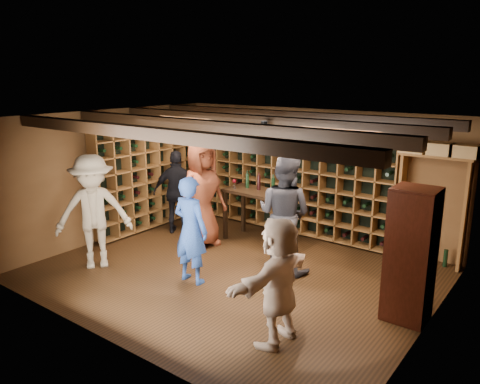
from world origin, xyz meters
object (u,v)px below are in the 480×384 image
Objects in this scene: man_grey_suit at (284,214)px; guest_beige at (278,281)px; man_blue_shirt at (191,230)px; display_cabinet at (410,258)px; tasting_table at (259,198)px; guest_woman_black at (178,192)px; guest_khaki at (93,212)px; guest_red_floral at (202,195)px.

man_grey_suit is 1.22× the size of guest_beige.
man_blue_shirt reaches higher than guest_beige.
display_cabinet is at bearing -165.81° from man_blue_shirt.
tasting_table is at bearing 158.73° from display_cabinet.
guest_beige reaches higher than tasting_table.
guest_woman_black is 1.23× the size of tasting_table.
guest_beige is at bearing -48.97° from tasting_table.
guest_khaki is (-1.68, -0.52, 0.11)m from man_blue_shirt.
guest_red_floral is (-3.96, 0.48, 0.13)m from display_cabinet.
display_cabinet is 3.15m from man_blue_shirt.
guest_woman_black is at bearing -9.75° from man_grey_suit.
display_cabinet reaches higher than tasting_table.
man_grey_suit is 1.83m from guest_red_floral.
guest_beige is at bearing 160.61° from man_blue_shirt.
tasting_table is (-2.16, 2.74, 0.09)m from guest_beige.
guest_beige is (1.98, -0.65, -0.05)m from man_blue_shirt.
guest_khaki is at bearing -164.01° from display_cabinet.
man_blue_shirt is at bearing -164.62° from display_cabinet.
display_cabinet is at bearing -18.44° from tasting_table.
display_cabinet reaches higher than guest_woman_black.
guest_khaki is at bearing -89.64° from guest_beige.
guest_khaki is 3.67m from guest_beige.
display_cabinet is 0.91× the size of man_grey_suit.
man_grey_suit is at bearing -147.74° from guest_beige.
guest_khaki is (-2.59, -1.74, -0.01)m from man_grey_suit.
guest_red_floral reaches higher than guest_khaki.
guest_red_floral is at bearing 127.47° from guest_woman_black.
man_blue_shirt is 2.09m from tasting_table.
man_grey_suit reaches higher than display_cabinet.
man_blue_shirt is (-3.04, -0.84, -0.02)m from display_cabinet.
man_grey_suit is at bearing -35.68° from tasting_table.
guest_beige is (3.78, -2.23, -0.05)m from guest_woman_black.
man_grey_suit reaches higher than tasting_table.
man_blue_shirt is 1.53m from man_grey_suit.
guest_khaki reaches higher than display_cabinet.
guest_beige is at bearing 117.34° from man_grey_suit.
man_grey_suit is 1.14× the size of guest_woman_black.
guest_woman_black is (-2.71, 0.35, -0.12)m from man_grey_suit.
display_cabinet is 0.92× the size of guest_khaki.
guest_red_floral reaches higher than man_blue_shirt.
guest_woman_black is (-1.80, 1.58, 0.00)m from man_blue_shirt.
man_grey_suit reaches higher than man_blue_shirt.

